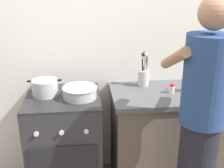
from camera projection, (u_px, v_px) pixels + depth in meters
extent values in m
cube|color=silver|center=(124.00, 43.00, 2.50)|extent=(3.20, 0.10, 2.50)
cube|color=brown|center=(167.00, 140.00, 2.49)|extent=(0.96, 0.56, 0.86)
cube|color=#4C4C51|center=(170.00, 94.00, 2.33)|extent=(1.00, 0.60, 0.04)
cube|color=#2D2D33|center=(66.00, 145.00, 2.39)|extent=(0.60, 0.60, 0.88)
cube|color=#232326|center=(63.00, 97.00, 2.24)|extent=(0.60, 0.60, 0.02)
cylinder|color=silver|center=(36.00, 134.00, 1.98)|extent=(0.04, 0.01, 0.04)
cylinder|color=silver|center=(62.00, 133.00, 2.00)|extent=(0.04, 0.01, 0.04)
cylinder|color=silver|center=(86.00, 131.00, 2.02)|extent=(0.04, 0.01, 0.04)
cylinder|color=#B2B2B7|center=(45.00, 88.00, 2.23)|extent=(0.21, 0.21, 0.13)
cube|color=black|center=(29.00, 81.00, 2.20)|extent=(0.04, 0.02, 0.01)
cube|color=black|center=(59.00, 80.00, 2.22)|extent=(0.04, 0.02, 0.01)
cylinder|color=#B7B7BC|center=(80.00, 92.00, 2.19)|extent=(0.27, 0.27, 0.09)
torus|color=#B7B7BC|center=(80.00, 88.00, 2.18)|extent=(0.28, 0.28, 0.01)
cylinder|color=silver|center=(143.00, 78.00, 2.45)|extent=(0.10, 0.10, 0.14)
cylinder|color=#B7BABF|center=(145.00, 70.00, 2.42)|extent=(0.03, 0.03, 0.26)
sphere|color=#B7BABF|center=(145.00, 54.00, 2.37)|extent=(0.03, 0.03, 0.03)
cylinder|color=white|center=(143.00, 71.00, 2.42)|extent=(0.02, 0.03, 0.22)
sphere|color=white|center=(143.00, 57.00, 2.38)|extent=(0.03, 0.03, 0.03)
cylinder|color=black|center=(143.00, 70.00, 2.41)|extent=(0.02, 0.03, 0.26)
sphere|color=black|center=(143.00, 54.00, 2.37)|extent=(0.03, 0.03, 0.03)
cylinder|color=black|center=(144.00, 69.00, 2.44)|extent=(0.07, 0.02, 0.26)
sphere|color=black|center=(144.00, 53.00, 2.39)|extent=(0.03, 0.03, 0.03)
cylinder|color=#9E7547|center=(146.00, 70.00, 2.44)|extent=(0.02, 0.04, 0.23)
sphere|color=#9E7547|center=(147.00, 56.00, 2.39)|extent=(0.03, 0.03, 0.03)
cylinder|color=silver|center=(172.00, 89.00, 2.29)|extent=(0.04, 0.04, 0.06)
cylinder|color=red|center=(172.00, 85.00, 2.28)|extent=(0.04, 0.04, 0.02)
cylinder|color=gold|center=(194.00, 82.00, 2.30)|extent=(0.07, 0.07, 0.18)
cylinder|color=gold|center=(195.00, 70.00, 2.26)|extent=(0.03, 0.03, 0.04)
cylinder|color=black|center=(195.00, 67.00, 2.25)|extent=(0.03, 0.03, 0.02)
cylinder|color=navy|center=(207.00, 81.00, 1.72)|extent=(0.30, 0.30, 0.58)
sphere|color=#A07254|center=(215.00, 13.00, 1.58)|extent=(0.20, 0.20, 0.20)
cylinder|color=#A07254|center=(175.00, 59.00, 1.79)|extent=(0.07, 0.41, 0.24)
cylinder|color=#A07254|center=(224.00, 57.00, 1.83)|extent=(0.07, 0.41, 0.24)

